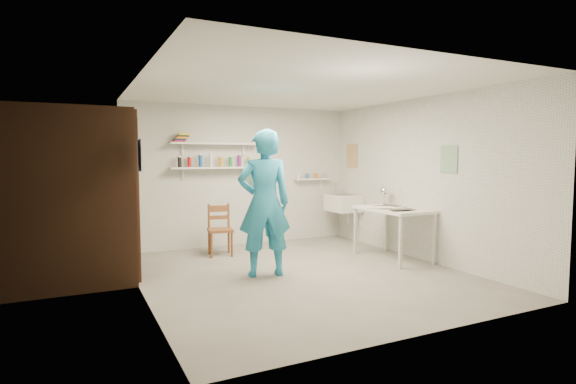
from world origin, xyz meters
name	(u,v)px	position (x,y,z in m)	size (l,w,h in m)	color
floor	(301,275)	(0.00, 0.00, -0.01)	(4.00, 4.50, 0.02)	slate
ceiling	(302,87)	(0.00, 0.00, 2.41)	(4.00, 4.50, 0.02)	silver
wall_back	(241,176)	(0.00, 2.26, 1.20)	(4.00, 0.02, 2.40)	silver
wall_front	(427,197)	(0.00, -2.26, 1.20)	(4.00, 0.02, 2.40)	silver
wall_left	(139,187)	(-2.01, 0.00, 1.20)	(0.02, 4.50, 2.40)	silver
wall_right	(421,179)	(2.01, 0.00, 1.20)	(0.02, 4.50, 2.40)	silver
doorway_recess	(130,198)	(-1.99, 1.05, 1.00)	(0.02, 0.90, 2.00)	black
corridor_box	(69,196)	(-2.70, 1.05, 1.05)	(1.40, 1.50, 2.10)	brown
door_lintel	(129,117)	(-1.97, 1.05, 2.05)	(0.06, 1.05, 0.10)	brown
door_jamb_near	(137,201)	(-1.97, 0.55, 1.00)	(0.06, 0.10, 2.00)	brown
door_jamb_far	(127,195)	(-1.97, 1.55, 1.00)	(0.06, 0.10, 2.00)	brown
shelf_lower	(216,168)	(-0.50, 2.13, 1.35)	(1.50, 0.22, 0.03)	white
shelf_upper	(215,144)	(-0.50, 2.13, 1.75)	(1.50, 0.22, 0.03)	white
ledge_shelf	(312,179)	(1.35, 2.17, 1.12)	(0.70, 0.14, 0.03)	white
poster_left	(140,155)	(-1.99, 0.05, 1.55)	(0.01, 0.28, 0.36)	#334C7F
poster_right_a	(352,156)	(1.99, 1.80, 1.55)	(0.01, 0.34, 0.42)	#995933
poster_right_b	(449,159)	(1.99, -0.55, 1.50)	(0.01, 0.30, 0.38)	#3F724C
belfast_sink	(343,203)	(1.75, 1.70, 0.70)	(0.48, 0.60, 0.30)	white
man	(264,203)	(-0.46, 0.15, 0.94)	(0.69, 0.45, 1.88)	#2591BB
wall_clock	(255,178)	(-0.50, 0.36, 1.25)	(0.34, 0.34, 0.04)	#CBB28A
wooden_chair	(220,230)	(-0.62, 1.53, 0.40)	(0.37, 0.35, 0.79)	brown
work_table	(393,234)	(1.64, 0.17, 0.38)	(0.69, 1.15, 0.77)	silver
desk_lamp	(384,191)	(1.83, 0.63, 0.99)	(0.14, 0.14, 0.14)	white
spray_cans	(216,162)	(-0.50, 2.13, 1.45)	(1.29, 0.06, 0.17)	black
book_stack	(181,138)	(-1.06, 2.13, 1.83)	(0.26, 0.14, 0.14)	red
ledge_pots	(312,176)	(1.35, 2.17, 1.18)	(0.48, 0.07, 0.09)	silver
papers	(393,207)	(1.64, 0.17, 0.78)	(0.30, 0.22, 0.03)	silver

